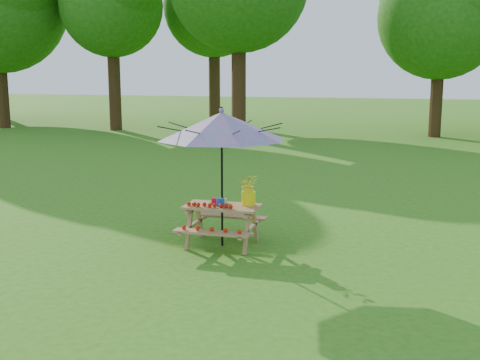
# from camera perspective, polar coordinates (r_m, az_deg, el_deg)

# --- Properties ---
(picnic_table) EXTENTS (1.20, 1.32, 0.67)m
(picnic_table) POSITION_cam_1_polar(r_m,az_deg,el_deg) (9.77, -1.70, -4.39)
(picnic_table) COLOR #926541
(picnic_table) RESTS_ON ground
(patio_umbrella) EXTENTS (2.46, 2.46, 2.25)m
(patio_umbrella) POSITION_cam_1_polar(r_m,az_deg,el_deg) (9.49, -1.75, 5.14)
(patio_umbrella) COLOR black
(patio_umbrella) RESTS_ON ground
(produce_bins) EXTENTS (0.24, 0.35, 0.13)m
(produce_bins) POSITION_cam_1_polar(r_m,az_deg,el_deg) (9.73, -1.95, -2.04)
(produce_bins) COLOR red
(produce_bins) RESTS_ON picnic_table
(tomatoes_row) EXTENTS (0.77, 0.13, 0.07)m
(tomatoes_row) POSITION_cam_1_polar(r_m,az_deg,el_deg) (9.56, -2.89, -2.38)
(tomatoes_row) COLOR red
(tomatoes_row) RESTS_ON picnic_table
(flower_bucket) EXTENTS (0.38, 0.36, 0.50)m
(flower_bucket) POSITION_cam_1_polar(r_m,az_deg,el_deg) (9.65, 0.82, -0.84)
(flower_bucket) COLOR #FFED0D
(flower_bucket) RESTS_ON picnic_table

